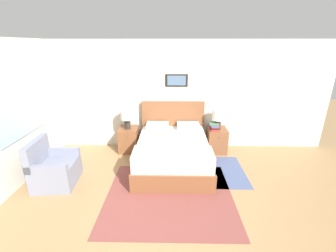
% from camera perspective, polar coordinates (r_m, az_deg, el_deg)
% --- Properties ---
extents(ground_plane, '(16.00, 16.00, 0.00)m').
position_cam_1_polar(ground_plane, '(3.67, -1.02, -22.51)').
color(ground_plane, '#99754C').
extents(wall_back, '(7.80, 0.09, 2.60)m').
position_cam_1_polar(wall_back, '(5.50, -0.10, 7.61)').
color(wall_back, beige).
rests_on(wall_back, ground_plane).
extents(wall_left, '(0.08, 5.03, 2.60)m').
position_cam_1_polar(wall_left, '(5.06, -33.14, 3.22)').
color(wall_left, beige).
rests_on(wall_left, ground_plane).
extents(area_rug_main, '(2.18, 1.98, 0.01)m').
position_cam_1_polar(area_rug_main, '(4.09, 0.36, -17.24)').
color(area_rug_main, brown).
rests_on(area_rug_main, ground_plane).
extents(area_rug_bedside, '(0.70, 1.26, 0.01)m').
position_cam_1_polar(area_rug_bedside, '(4.91, 14.71, -11.01)').
color(area_rug_bedside, '#47567F').
rests_on(area_rug_bedside, ground_plane).
extents(bed, '(1.51, 1.97, 1.20)m').
position_cam_1_polar(bed, '(4.83, 1.21, -6.55)').
color(bed, brown).
rests_on(bed, ground_plane).
extents(armchair, '(0.76, 0.83, 0.88)m').
position_cam_1_polar(armchair, '(4.76, -26.99, -9.75)').
color(armchair, gray).
rests_on(armchair, ground_plane).
extents(nightstand_near_window, '(0.45, 0.53, 0.58)m').
position_cam_1_polar(nightstand_near_window, '(5.59, -9.86, -3.36)').
color(nightstand_near_window, brown).
rests_on(nightstand_near_window, ground_plane).
extents(nightstand_by_door, '(0.45, 0.53, 0.58)m').
position_cam_1_polar(nightstand_by_door, '(5.60, 12.24, -3.49)').
color(nightstand_by_door, brown).
rests_on(nightstand_by_door, ground_plane).
extents(table_lamp_near_window, '(0.29, 0.29, 0.48)m').
position_cam_1_polar(table_lamp_near_window, '(5.36, -10.40, 2.54)').
color(table_lamp_near_window, '#2D2823').
rests_on(table_lamp_near_window, nightstand_near_window).
extents(table_lamp_by_door, '(0.29, 0.29, 0.48)m').
position_cam_1_polar(table_lamp_by_door, '(5.36, 12.63, 2.39)').
color(table_lamp_by_door, '#2D2823').
rests_on(table_lamp_by_door, nightstand_by_door).
extents(book_thick_bottom, '(0.18, 0.28, 0.03)m').
position_cam_1_polar(book_thick_bottom, '(5.42, 11.53, -0.71)').
color(book_thick_bottom, '#B7332D').
rests_on(book_thick_bottom, nightstand_by_door).
extents(book_hardcover_middle, '(0.18, 0.22, 0.04)m').
position_cam_1_polar(book_hardcover_middle, '(5.41, 11.55, -0.33)').
color(book_hardcover_middle, '#232328').
rests_on(book_hardcover_middle, book_thick_bottom).
extents(book_novel_upper, '(0.19, 0.29, 0.03)m').
position_cam_1_polar(book_novel_upper, '(5.40, 11.58, 0.01)').
color(book_novel_upper, '#B7332D').
rests_on(book_novel_upper, book_hardcover_middle).
extents(book_slim_near_top, '(0.21, 0.27, 0.03)m').
position_cam_1_polar(book_slim_near_top, '(5.39, 11.60, 0.31)').
color(book_slim_near_top, '#335693').
rests_on(book_slim_near_top, book_novel_upper).
extents(book_paperback_top, '(0.24, 0.24, 0.04)m').
position_cam_1_polar(book_paperback_top, '(5.37, 11.63, 0.68)').
color(book_paperback_top, '#4C7551').
rests_on(book_paperback_top, book_slim_near_top).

